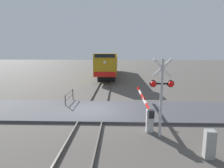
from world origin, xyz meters
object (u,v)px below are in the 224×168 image
Objects in this scene: crossing_gate at (147,110)px; guard_railing at (69,96)px; utility_cabinet at (209,144)px; locomotive at (109,64)px; crossing_signal at (162,89)px.

guard_railing is at bearing 142.27° from crossing_gate.
utility_cabinet is at bearing -61.07° from crossing_gate.
locomotive reaches higher than crossing_gate.
crossing_gate is 4.11m from utility_cabinet.
utility_cabinet reaches higher than guard_railing.
utility_cabinet is (1.98, -3.59, -0.25)m from crossing_gate.
utility_cabinet is at bearing -78.17° from locomotive.
locomotive is 7.59× the size of guard_railing.
crossing_signal is 8.88m from guard_railing.
locomotive is 26.15m from utility_cabinet.
crossing_gate is (-0.42, 1.69, -1.60)m from crossing_signal.
crossing_gate is 2.84× the size of guard_railing.
crossing_signal reaches higher than crossing_gate.
utility_cabinet is (1.57, -1.90, -1.86)m from crossing_signal.
crossing_signal reaches higher than utility_cabinet.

